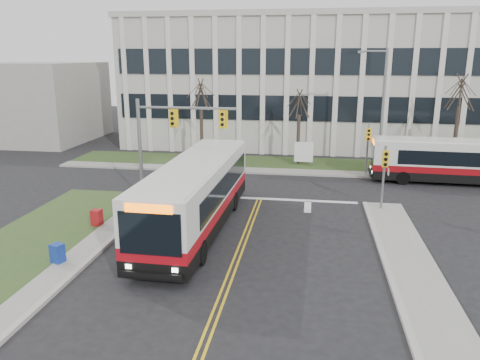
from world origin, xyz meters
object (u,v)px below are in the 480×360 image
directory_sign (304,152)px  newspaper_box_blue (58,255)px  streetlight (381,105)px  bus_main (197,196)px  bus_cross (455,162)px  newspaper_box_red (97,218)px

directory_sign → newspaper_box_blue: 22.50m
streetlight → bus_main: (-10.65, -13.72, -3.45)m
directory_sign → bus_cross: size_ratio=0.18×
streetlight → newspaper_box_blue: streetlight is taller
streetlight → directory_sign: 6.96m
bus_cross → newspaper_box_blue: size_ratio=11.80×
directory_sign → bus_main: bus_main is taller
bus_cross → newspaper_box_red: 24.16m
bus_main → newspaper_box_red: 5.41m
bus_cross → newspaper_box_red: (-20.89, -12.10, -1.02)m
newspaper_box_red → bus_cross: bearing=36.0°
directory_sign → newspaper_box_blue: size_ratio=2.11×
bus_main → newspaper_box_blue: bearing=-131.9°
newspaper_box_blue → streetlight: bearing=72.5°
directory_sign → newspaper_box_blue: bearing=-116.3°
streetlight → newspaper_box_red: (-15.87, -14.30, -4.72)m
newspaper_box_red → newspaper_box_blue: bearing=-79.3°
streetlight → newspaper_box_blue: bearing=-129.4°
streetlight → newspaper_box_red: size_ratio=9.68×
newspaper_box_blue → bus_main: bearing=68.6°
bus_main → newspaper_box_blue: 7.18m
bus_main → newspaper_box_red: (-5.22, -0.58, -1.27)m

